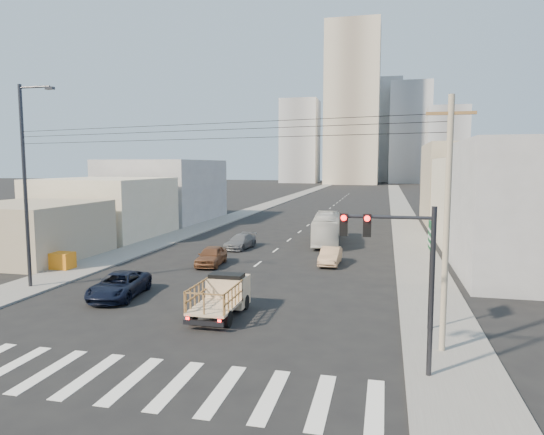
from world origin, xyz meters
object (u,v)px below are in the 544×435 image
at_px(flatbed_pickup, 221,294).
at_px(utility_pole, 447,222).
at_px(sedan_brown, 211,256).
at_px(green_sign, 430,248).
at_px(streetlamp_left, 26,181).
at_px(sedan_tan, 330,256).
at_px(crate_stack, 60,260).
at_px(navy_pickup, 119,285).
at_px(sedan_grey, 240,242).
at_px(city_bus, 326,228).
at_px(traffic_signal, 401,262).

distance_m(flatbed_pickup, utility_pole, 11.14).
distance_m(sedan_brown, utility_pole, 20.63).
relative_size(green_sign, streetlamp_left, 0.42).
xyz_separation_m(flatbed_pickup, green_sign, (9.70, -0.08, 2.65)).
height_order(sedan_tan, streetlamp_left, streetlamp_left).
height_order(flatbed_pickup, green_sign, green_sign).
bearing_deg(green_sign, crate_stack, 163.25).
distance_m(flatbed_pickup, streetlamp_left, 14.13).
distance_m(navy_pickup, utility_pole, 17.84).
xyz_separation_m(sedan_brown, streetlamp_left, (-8.18, -8.75, 5.73)).
height_order(sedan_grey, utility_pole, utility_pole).
height_order(city_bus, utility_pole, utility_pole).
height_order(green_sign, utility_pole, utility_pole).
relative_size(sedan_brown, streetlamp_left, 0.35).
bearing_deg(navy_pickup, utility_pole, -22.01).
relative_size(navy_pickup, utility_pole, 0.49).
bearing_deg(sedan_brown, sedan_grey, 85.61).
distance_m(streetlamp_left, crate_stack, 7.64).
bearing_deg(streetlamp_left, sedan_brown, 46.92).
height_order(city_bus, sedan_tan, city_bus).
xyz_separation_m(sedan_tan, utility_pole, (6.20, -16.04, 4.54)).
bearing_deg(sedan_tan, sedan_brown, -164.14).
height_order(navy_pickup, green_sign, green_sign).
xyz_separation_m(city_bus, streetlamp_left, (-15.20, -21.07, 5.05)).
xyz_separation_m(streetlamp_left, crate_stack, (-1.61, 4.77, -5.75)).
xyz_separation_m(flatbed_pickup, sedan_tan, (3.84, 13.46, -0.45)).
xyz_separation_m(flatbed_pickup, sedan_brown, (-4.67, 11.17, -0.39)).
bearing_deg(streetlamp_left, green_sign, -6.32).
xyz_separation_m(navy_pickup, crate_stack, (-7.80, 5.38, 0.01)).
bearing_deg(green_sign, navy_pickup, 173.40).
height_order(sedan_brown, crate_stack, sedan_brown).
relative_size(sedan_grey, green_sign, 0.86).
distance_m(sedan_brown, sedan_tan, 8.82).
bearing_deg(crate_stack, utility_pole, -21.75).
relative_size(navy_pickup, sedan_brown, 1.18).
height_order(city_bus, sedan_grey, city_bus).
height_order(navy_pickup, streetlamp_left, streetlamp_left).
height_order(flatbed_pickup, utility_pole, utility_pole).
height_order(traffic_signal, crate_stack, traffic_signal).
height_order(sedan_grey, streetlamp_left, streetlamp_left).
xyz_separation_m(sedan_tan, crate_stack, (-18.30, -6.27, 0.04)).
xyz_separation_m(city_bus, sedan_tan, (1.50, -10.02, -0.74)).
height_order(sedan_grey, green_sign, green_sign).
bearing_deg(sedan_tan, streetlamp_left, -145.73).
xyz_separation_m(navy_pickup, sedan_tan, (10.50, 11.65, -0.03)).
xyz_separation_m(sedan_tan, sedan_grey, (-8.53, 5.12, -0.03)).
height_order(flatbed_pickup, sedan_brown, flatbed_pickup).
distance_m(green_sign, utility_pole, 2.91).
bearing_deg(navy_pickup, sedan_grey, 76.03).
bearing_deg(city_bus, sedan_brown, -124.57).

